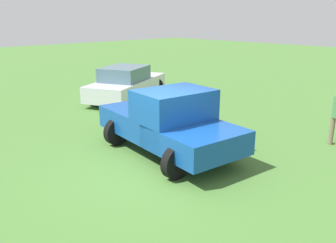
# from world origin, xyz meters

# --- Properties ---
(ground_plane) EXTENTS (80.00, 80.00, 0.00)m
(ground_plane) POSITION_xyz_m (0.00, 0.00, 0.00)
(ground_plane) COLOR #477533
(pickup_truck) EXTENTS (2.75, 4.61, 1.82)m
(pickup_truck) POSITION_xyz_m (0.92, 0.44, 0.94)
(pickup_truck) COLOR black
(pickup_truck) RESTS_ON ground_plane
(sedan_near) EXTENTS (5.07, 3.76, 1.50)m
(sedan_near) POSITION_xyz_m (4.11, 6.65, 0.71)
(sedan_near) COLOR black
(sedan_near) RESTS_ON ground_plane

